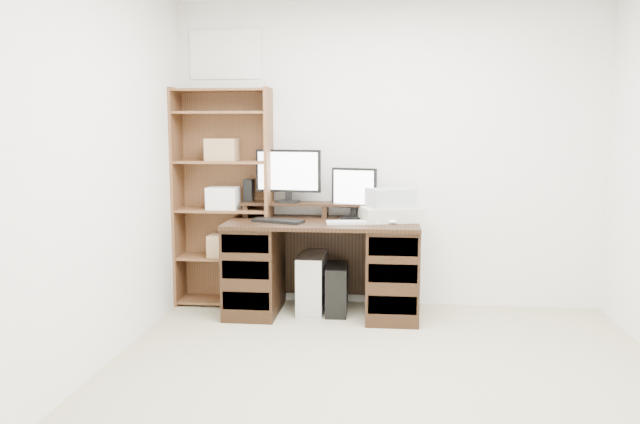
% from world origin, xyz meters
% --- Properties ---
extents(room, '(3.54, 4.04, 2.54)m').
position_xyz_m(room, '(-0.00, 0.00, 1.25)').
color(room, tan).
rests_on(room, ground).
extents(desk, '(1.50, 0.70, 0.75)m').
position_xyz_m(desk, '(-0.50, 1.64, 0.39)').
color(desk, black).
rests_on(desk, ground).
extents(riser_shelf, '(1.40, 0.22, 0.12)m').
position_xyz_m(riser_shelf, '(-0.50, 1.85, 0.84)').
color(riser_shelf, black).
rests_on(riser_shelf, desk).
extents(monitor_wide, '(0.54, 0.16, 0.43)m').
position_xyz_m(monitor_wide, '(-0.81, 1.85, 1.11)').
color(monitor_wide, black).
rests_on(monitor_wide, riser_shelf).
extents(monitor_small, '(0.37, 0.18, 0.41)m').
position_xyz_m(monitor_small, '(-0.26, 1.81, 0.97)').
color(monitor_small, black).
rests_on(monitor_small, desk).
extents(speaker, '(0.08, 0.08, 0.19)m').
position_xyz_m(speaker, '(-1.14, 1.88, 0.96)').
color(speaker, black).
rests_on(speaker, riser_shelf).
extents(keyboard_black, '(0.43, 0.26, 0.02)m').
position_xyz_m(keyboard_black, '(-0.84, 1.53, 0.76)').
color(keyboard_black, black).
rests_on(keyboard_black, desk).
extents(keyboard_white, '(0.43, 0.19, 0.02)m').
position_xyz_m(keyboard_white, '(-0.25, 1.54, 0.76)').
color(keyboard_white, silver).
rests_on(keyboard_white, desk).
extents(mouse, '(0.10, 0.09, 0.03)m').
position_xyz_m(mouse, '(0.04, 1.55, 0.77)').
color(mouse, silver).
rests_on(mouse, desk).
extents(printer, '(0.52, 0.44, 0.11)m').
position_xyz_m(printer, '(0.03, 1.71, 0.81)').
color(printer, '#B8B2A1').
rests_on(printer, desk).
extents(basket, '(0.41, 0.36, 0.15)m').
position_xyz_m(basket, '(0.03, 1.71, 0.93)').
color(basket, '#9DA2A8').
rests_on(basket, printer).
extents(tower_silver, '(0.22, 0.47, 0.46)m').
position_xyz_m(tower_silver, '(-0.59, 1.71, 0.23)').
color(tower_silver, silver).
rests_on(tower_silver, ground).
extents(tower_black, '(0.18, 0.39, 0.39)m').
position_xyz_m(tower_black, '(-0.39, 1.67, 0.20)').
color(tower_black, black).
rests_on(tower_black, ground).
extents(bookshelf, '(0.80, 0.30, 1.80)m').
position_xyz_m(bookshelf, '(-1.35, 1.86, 0.92)').
color(bookshelf, brown).
rests_on(bookshelf, ground).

